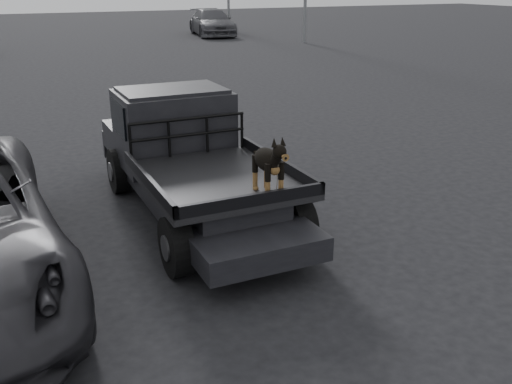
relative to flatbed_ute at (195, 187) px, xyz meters
name	(u,v)px	position (x,y,z in m)	size (l,w,h in m)	color
ground	(290,275)	(0.42, -2.31, -0.46)	(120.00, 120.00, 0.00)	black
flatbed_ute	(195,187)	(0.00, 0.00, 0.00)	(2.00, 5.40, 0.92)	black
ute_cab	(173,116)	(0.00, 0.95, 0.90)	(1.72, 1.30, 0.88)	black
headache_rack	(188,137)	(0.00, 0.20, 0.74)	(1.80, 0.08, 0.55)	black
dog	(268,165)	(0.34, -1.81, 0.83)	(0.32, 0.60, 0.74)	black
distant_car_b	(212,22)	(10.70, 27.27, 0.34)	(2.24, 5.50, 1.60)	#49494E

